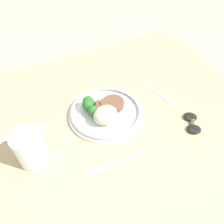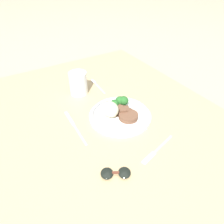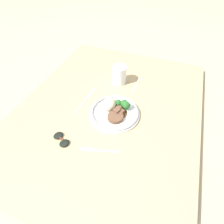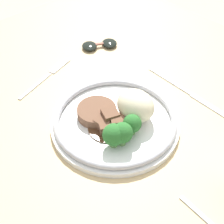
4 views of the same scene
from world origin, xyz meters
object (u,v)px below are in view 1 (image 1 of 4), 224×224
(spoon, at_px, (14,137))
(sunglasses, at_px, (192,123))
(fork, at_px, (160,95))
(juice_glass, at_px, (31,150))
(plate, at_px, (105,111))
(knife, at_px, (120,161))

(spoon, distance_m, sunglasses, 0.58)
(fork, relative_size, sunglasses, 1.67)
(juice_glass, bearing_deg, plate, -165.73)
(fork, xyz_separation_m, knife, (0.27, 0.18, 0.00))
(plate, height_order, knife, plate)
(juice_glass, bearing_deg, sunglasses, 168.26)
(plate, xyz_separation_m, sunglasses, (-0.24, 0.17, -0.01))
(plate, distance_m, juice_glass, 0.26)
(plate, relative_size, fork, 1.48)
(juice_glass, distance_m, fork, 0.49)
(juice_glass, bearing_deg, spoon, -68.76)
(fork, distance_m, knife, 0.33)
(plate, bearing_deg, knife, 77.79)
(plate, height_order, spoon, plate)
(sunglasses, bearing_deg, spoon, 6.95)
(spoon, bearing_deg, sunglasses, 161.98)
(spoon, height_order, sunglasses, sunglasses)
(plate, relative_size, spoon, 1.61)
(spoon, xyz_separation_m, sunglasses, (-0.53, 0.21, 0.01))
(fork, bearing_deg, knife, -71.75)
(plate, distance_m, knife, 0.19)
(spoon, bearing_deg, plate, 175.08)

